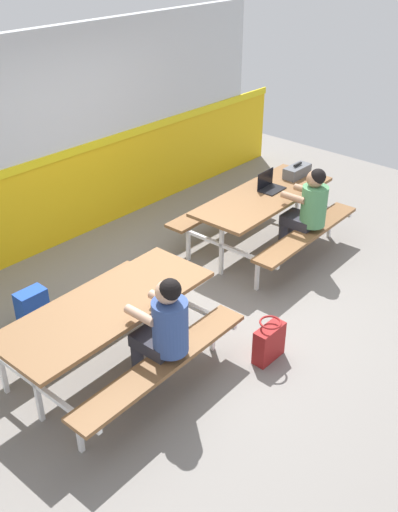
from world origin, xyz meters
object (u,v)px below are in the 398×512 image
object	(u,v)px
student_further	(308,207)
toolbox_grey	(297,171)
student_nearer	(163,327)
satchel_spare	(33,310)
picnic_table_right	(263,207)
laptop_dark	(270,186)
picnic_table_left	(110,319)
tote_bag_bright	(269,342)

from	to	relation	value
student_further	toolbox_grey	bearing A→B (deg)	42.68
student_nearer	satchel_spare	distance (m)	1.73
picnic_table_right	toolbox_grey	bearing A→B (deg)	2.05
picnic_table_right	laptop_dark	bearing A→B (deg)	14.61
picnic_table_left	picnic_table_right	xyz separation A→B (m)	(2.75, 0.38, 0.00)
student_nearer	toolbox_grey	size ratio (longest dim) A/B	3.02
student_further	tote_bag_bright	world-z (taller)	student_further
student_nearer	toolbox_grey	distance (m)	3.50
student_further	satchel_spare	bearing A→B (deg)	156.91
laptop_dark	toolbox_grey	bearing A→B (deg)	-1.73
toolbox_grey	tote_bag_bright	world-z (taller)	toolbox_grey
picnic_table_left	picnic_table_right	distance (m)	2.78
picnic_table_left	toolbox_grey	xyz separation A→B (m)	(3.48, 0.40, 0.23)
student_further	tote_bag_bright	distance (m)	2.00
picnic_table_right	tote_bag_bright	bearing A→B (deg)	-141.24
picnic_table_right	satchel_spare	size ratio (longest dim) A/B	4.59
picnic_table_right	tote_bag_bright	distance (m)	2.17
picnic_table_right	student_further	distance (m)	0.58
picnic_table_right	satchel_spare	bearing A→B (deg)	165.99
student_nearer	tote_bag_bright	distance (m)	1.17
student_further	laptop_dark	distance (m)	0.60
picnic_table_right	toolbox_grey	distance (m)	0.77
picnic_table_left	tote_bag_bright	size ratio (longest dim) A/B	4.69
tote_bag_bright	satchel_spare	xyz separation A→B (m)	(-1.21, 2.05, 0.02)
picnic_table_left	satchel_spare	world-z (taller)	picnic_table_left
student_nearer	satchel_spare	size ratio (longest dim) A/B	2.74
picnic_table_left	laptop_dark	size ratio (longest dim) A/B	6.16
toolbox_grey	tote_bag_bright	size ratio (longest dim) A/B	0.93
picnic_table_left	toolbox_grey	world-z (taller)	toolbox_grey
picnic_table_left	student_further	xyz separation A→B (m)	(2.86, -0.18, 0.13)
toolbox_grey	satchel_spare	xyz separation A→B (m)	(-3.61, 0.69, -0.60)
toolbox_grey	satchel_spare	bearing A→B (deg)	169.16
student_nearer	picnic_table_left	bearing A→B (deg)	102.32
picnic_table_right	student_further	world-z (taller)	student_further
tote_bag_bright	student_further	bearing A→B (deg)	23.85
laptop_dark	picnic_table_left	bearing A→B (deg)	-171.83
laptop_dark	student_nearer	bearing A→B (deg)	-160.84
laptop_dark	tote_bag_bright	distance (m)	2.37
tote_bag_bright	picnic_table_left	bearing A→B (deg)	138.58
laptop_dark	satchel_spare	world-z (taller)	laptop_dark
student_further	picnic_table_left	bearing A→B (deg)	176.44
laptop_dark	toolbox_grey	size ratio (longest dim) A/B	0.82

